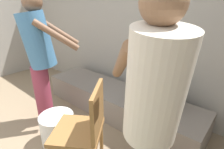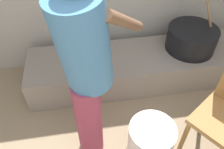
# 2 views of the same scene
# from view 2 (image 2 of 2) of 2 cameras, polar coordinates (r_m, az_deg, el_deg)

# --- Properties ---
(hearth_ledge) EXTENTS (2.35, 0.60, 0.35)m
(hearth_ledge) POSITION_cam_2_polar(r_m,az_deg,el_deg) (2.51, 6.95, 1.96)
(hearth_ledge) COLOR slate
(hearth_ledge) RESTS_ON ground_plane
(cooking_pot_main) EXTENTS (0.51, 0.51, 0.69)m
(cooking_pot_main) POSITION_cam_2_polar(r_m,az_deg,el_deg) (2.53, 19.17, 8.45)
(cooking_pot_main) COLOR black
(cooking_pot_main) RESTS_ON hearth_ledge
(cook_in_blue_shirt) EXTENTS (0.66, 0.72, 1.59)m
(cook_in_blue_shirt) POSITION_cam_2_polar(r_m,az_deg,el_deg) (1.40, -6.45, 1.83)
(cook_in_blue_shirt) COLOR #8C3347
(cook_in_blue_shirt) RESTS_ON ground_plane
(bucket_white_plastic) EXTENTS (0.37, 0.37, 0.34)m
(bucket_white_plastic) POSITION_cam_2_polar(r_m,az_deg,el_deg) (1.95, 9.56, -15.98)
(bucket_white_plastic) COLOR silver
(bucket_white_plastic) RESTS_ON ground_plane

